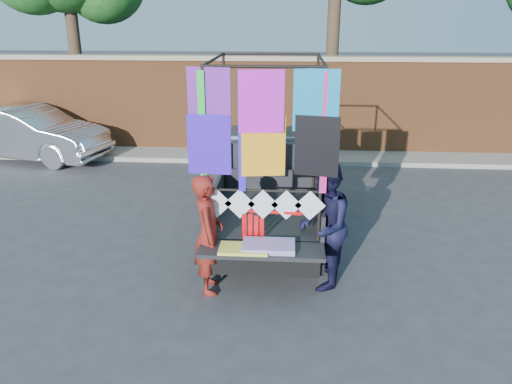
# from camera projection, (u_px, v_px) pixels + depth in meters

# --- Properties ---
(ground) EXTENTS (90.00, 90.00, 0.00)m
(ground) POSITION_uv_depth(u_px,v_px,m) (296.00, 276.00, 7.42)
(ground) COLOR #38383A
(ground) RESTS_ON ground
(brick_wall) EXTENTS (30.00, 0.45, 2.61)m
(brick_wall) POSITION_uv_depth(u_px,v_px,m) (296.00, 105.00, 13.53)
(brick_wall) COLOR brown
(brick_wall) RESTS_ON ground
(curb) EXTENTS (30.00, 1.20, 0.12)m
(curb) POSITION_uv_depth(u_px,v_px,m) (295.00, 157.00, 13.31)
(curb) COLOR gray
(curb) RESTS_ON ground
(pickup_truck) EXTENTS (1.95, 4.90, 3.09)m
(pickup_truck) POSITION_uv_depth(u_px,v_px,m) (270.00, 182.00, 9.11)
(pickup_truck) COLOR black
(pickup_truck) RESTS_ON ground
(sedan) EXTENTS (4.48, 2.41, 1.40)m
(sedan) POSITION_uv_depth(u_px,v_px,m) (29.00, 133.00, 13.10)
(sedan) COLOR silver
(sedan) RESTS_ON ground
(woman) EXTENTS (0.49, 0.67, 1.70)m
(woman) POSITION_uv_depth(u_px,v_px,m) (208.00, 234.00, 6.78)
(woman) COLOR maroon
(woman) RESTS_ON ground
(man) EXTENTS (0.78, 0.95, 1.82)m
(man) POSITION_uv_depth(u_px,v_px,m) (324.00, 226.00, 6.89)
(man) COLOR black
(man) RESTS_ON ground
(streamer_bundle) EXTENTS (0.96, 0.13, 0.66)m
(streamer_bundle) POSITION_uv_depth(u_px,v_px,m) (259.00, 225.00, 6.80)
(streamer_bundle) COLOR red
(streamer_bundle) RESTS_ON ground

